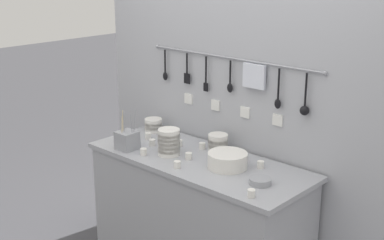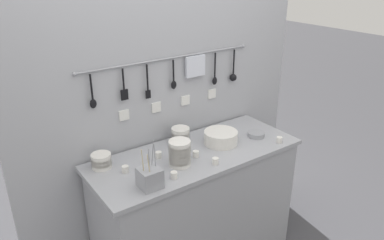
% 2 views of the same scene
% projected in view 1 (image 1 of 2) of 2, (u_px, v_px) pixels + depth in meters
% --- Properties ---
extents(counter, '(1.48, 0.59, 0.92)m').
position_uv_depth(counter, '(198.00, 225.00, 3.46)').
color(counter, '#9EA0A8').
rests_on(counter, ground).
extents(back_wall, '(2.28, 0.09, 1.99)m').
position_uv_depth(back_wall, '(232.00, 135.00, 3.53)').
color(back_wall, '#A8AAB2').
rests_on(back_wall, ground).
extents(bowl_stack_wide_centre, '(0.14, 0.14, 0.17)m').
position_uv_depth(bowl_stack_wide_centre, '(169.00, 142.00, 3.37)').
color(bowl_stack_wide_centre, silver).
rests_on(bowl_stack_wide_centre, counter).
extents(bowl_stack_back_corner, '(0.13, 0.13, 0.09)m').
position_uv_depth(bowl_stack_back_corner, '(153.00, 125.00, 3.83)').
color(bowl_stack_back_corner, silver).
rests_on(bowl_stack_back_corner, counter).
extents(bowl_stack_tall_left, '(0.13, 0.13, 0.11)m').
position_uv_depth(bowl_stack_tall_left, '(218.00, 143.00, 3.44)').
color(bowl_stack_tall_left, silver).
rests_on(bowl_stack_tall_left, counter).
extents(plate_stack, '(0.24, 0.24, 0.09)m').
position_uv_depth(plate_stack, '(228.00, 160.00, 3.17)').
color(plate_stack, silver).
rests_on(plate_stack, counter).
extents(steel_mixing_bowl, '(0.13, 0.13, 0.03)m').
position_uv_depth(steel_mixing_bowl, '(260.00, 181.00, 2.95)').
color(steel_mixing_bowl, '#93969E').
rests_on(steel_mixing_bowl, counter).
extents(cutlery_caddy, '(0.12, 0.12, 0.27)m').
position_uv_depth(cutlery_caddy, '(127.00, 140.00, 3.48)').
color(cutlery_caddy, '#93969E').
rests_on(cutlery_caddy, counter).
extents(cup_front_left, '(0.04, 0.04, 0.04)m').
position_uv_depth(cup_front_left, '(144.00, 152.00, 3.38)').
color(cup_front_left, silver).
rests_on(cup_front_left, counter).
extents(cup_beside_plates, '(0.04, 0.04, 0.04)m').
position_uv_depth(cup_beside_plates, '(152.00, 142.00, 3.55)').
color(cup_beside_plates, silver).
rests_on(cup_beside_plates, counter).
extents(cup_by_caddy, '(0.04, 0.04, 0.04)m').
position_uv_depth(cup_by_caddy, '(148.00, 136.00, 3.68)').
color(cup_by_caddy, silver).
rests_on(cup_by_caddy, counter).
extents(cup_back_right, '(0.04, 0.04, 0.04)m').
position_uv_depth(cup_back_right, '(251.00, 193.00, 2.79)').
color(cup_back_right, silver).
rests_on(cup_back_right, counter).
extents(cup_edge_far, '(0.04, 0.04, 0.04)m').
position_uv_depth(cup_edge_far, '(177.00, 165.00, 3.17)').
color(cup_edge_far, silver).
rests_on(cup_edge_far, counter).
extents(cup_edge_near, '(0.04, 0.04, 0.04)m').
position_uv_depth(cup_edge_near, '(179.00, 143.00, 3.54)').
color(cup_edge_near, silver).
rests_on(cup_edge_near, counter).
extents(cup_back_left, '(0.04, 0.04, 0.04)m').
position_uv_depth(cup_back_left, '(261.00, 165.00, 3.17)').
color(cup_back_left, silver).
rests_on(cup_back_left, counter).
extents(cup_mid_row, '(0.04, 0.04, 0.04)m').
position_uv_depth(cup_mid_row, '(189.00, 156.00, 3.31)').
color(cup_mid_row, silver).
rests_on(cup_mid_row, counter).
extents(cup_front_right, '(0.04, 0.04, 0.04)m').
position_uv_depth(cup_front_right, '(202.00, 146.00, 3.49)').
color(cup_front_right, silver).
rests_on(cup_front_right, counter).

